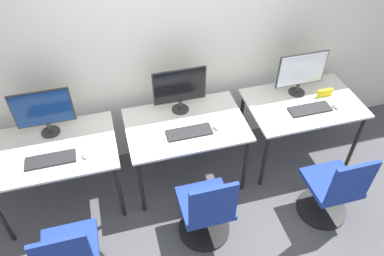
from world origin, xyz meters
name	(u,v)px	position (x,y,z in m)	size (l,w,h in m)	color
ground_plane	(196,202)	(0.00, 0.00, 0.00)	(20.00, 20.00, 0.00)	#4C4C51
wall_back	(171,36)	(0.00, 0.87, 1.40)	(12.00, 0.05, 2.80)	silver
desk_left	(53,155)	(-1.23, 0.37, 0.67)	(1.13, 0.75, 0.75)	silver
monitor_left	(43,111)	(-1.23, 0.59, 1.01)	(0.51, 0.17, 0.47)	#2D2D2D
keyboard_left	(51,160)	(-1.23, 0.23, 0.76)	(0.42, 0.15, 0.02)	#262628
mouse_left	(85,155)	(-0.94, 0.20, 0.76)	(0.06, 0.09, 0.03)	silver
desk_center	(186,130)	(0.00, 0.37, 0.67)	(1.13, 0.75, 0.75)	silver
monitor_center	(180,88)	(0.00, 0.59, 1.01)	(0.51, 0.17, 0.47)	#2D2D2D
keyboard_center	(189,132)	(0.00, 0.25, 0.76)	(0.42, 0.15, 0.02)	#262628
mouse_center	(216,127)	(0.26, 0.25, 0.76)	(0.06, 0.09, 0.03)	silver
office_chair_center	(207,212)	(-0.01, -0.37, 0.36)	(0.48, 0.48, 0.89)	black
desk_right	(302,108)	(1.23, 0.37, 0.67)	(1.13, 0.75, 0.75)	silver
monitor_right	(301,72)	(1.23, 0.54, 1.01)	(0.51, 0.17, 0.47)	#2D2D2D
keyboard_right	(310,109)	(1.23, 0.25, 0.76)	(0.42, 0.15, 0.02)	#262628
mouse_right	(336,106)	(1.50, 0.22, 0.76)	(0.06, 0.09, 0.03)	silver
office_chair_right	(333,191)	(1.17, -0.46, 0.36)	(0.48, 0.48, 0.89)	black
placard_right	(325,93)	(1.48, 0.41, 0.79)	(0.16, 0.03, 0.08)	yellow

